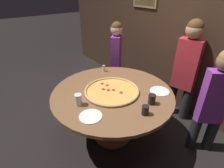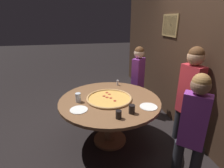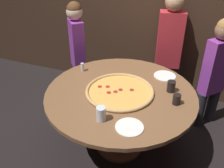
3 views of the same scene
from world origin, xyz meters
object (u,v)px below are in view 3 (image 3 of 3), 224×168
Objects in this scene: white_plate_right_side at (165,76)px; white_plate_near_front at (129,127)px; giant_pizza at (120,91)px; drink_cup_front_edge at (177,99)px; dining_table at (120,103)px; condiment_shaker at (82,67)px; diner_side_right at (215,69)px; diner_side_left at (77,47)px; drink_cup_near_left at (101,114)px; diner_far_left at (169,42)px; drink_cup_far_left at (171,86)px.

white_plate_right_side is 0.94m from white_plate_near_front.
drink_cup_front_edge is (0.55, 0.01, 0.04)m from giant_pizza.
dining_table is 15.45× the size of condiment_shaker.
drink_cup_front_edge is 0.85m from diner_side_right.
diner_side_left is at bearing 138.49° from giant_pizza.
drink_cup_near_left reaches higher than drink_cup_front_edge.
white_plate_near_front is at bearing 15.92° from diner_side_right.
diner_side_right reaches higher than condiment_shaker.
diner_far_left is (1.15, 0.37, 0.09)m from diner_side_left.
giant_pizza is at bearing 118.21° from white_plate_near_front.
diner_side_right is at bearing 42.49° from dining_table.
diner_side_left is (-1.42, 0.76, -0.01)m from drink_cup_front_edge.
drink_cup_near_left reaches higher than white_plate_right_side.
diner_side_right is at bearing 136.05° from diner_far_left.
diner_side_right is 0.69m from diner_far_left.
diner_far_left is at bearing 79.75° from drink_cup_near_left.
drink_cup_front_edge reaches higher than dining_table.
drink_cup_far_left is 0.48× the size of white_plate_right_side.
diner_far_left is (0.82, 0.88, 0.08)m from condiment_shaker.
giant_pizza is at bearing 62.70° from diner_far_left.
drink_cup_front_edge is at bearing -66.29° from drink_cup_far_left.
giant_pizza is 0.60m from white_plate_right_side.
drink_cup_front_edge is at bearing -12.97° from condiment_shaker.
dining_table is 0.54m from white_plate_near_front.
drink_cup_near_left reaches higher than giant_pizza.
diner_side_left is (-1.12, 1.23, 0.03)m from white_plate_near_front.
drink_cup_near_left is at bearing -92.02° from dining_table.
condiment_shaker is 0.06× the size of diner_far_left.
drink_cup_front_edge is 1.61m from diner_side_left.
giant_pizza is at bearing -127.05° from white_plate_right_side.
drink_cup_far_left is at bearing -3.57° from condiment_shaker.
white_plate_right_side is at bearing 68.48° from drink_cup_near_left.
drink_cup_far_left is 0.96m from diner_far_left.
diner_side_left is at bearing 123.18° from condiment_shaker.
dining_table is at bearing 87.98° from drink_cup_near_left.
diner_far_left is at bearing 76.53° from dining_table.
drink_cup_front_edge is 1.04× the size of condiment_shaker.
giant_pizza is 2.85× the size of white_plate_right_side.
white_plate_near_front is at bearing -108.86° from drink_cup_far_left.
dining_table is 2.20× the size of giant_pizza.
diner_side_left is (-1.23, 0.30, 0.03)m from white_plate_right_side.
dining_table is 1.09× the size of diner_side_left.
diner_side_left reaches higher than drink_cup_front_edge.
drink_cup_far_left reaches higher than white_plate_right_side.
dining_table is 6.27× the size of white_plate_right_side.
drink_cup_near_left is 0.09× the size of diner_far_left.
drink_cup_near_left is 0.81m from drink_cup_far_left.
condiment_shaker is 0.07× the size of diner_side_right.
white_plate_near_front is (-0.22, -0.65, -0.05)m from drink_cup_far_left.
diner_side_right is (0.62, 1.25, 0.02)m from white_plate_near_front.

